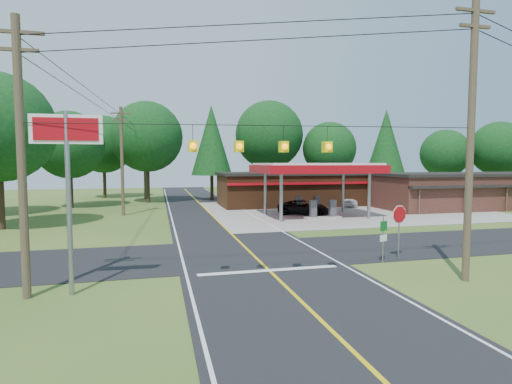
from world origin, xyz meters
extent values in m
plane|color=#39581F|center=(0.00, 0.00, 0.00)|extent=(120.00, 120.00, 0.00)
cube|color=black|center=(0.00, 0.00, 0.01)|extent=(8.00, 120.00, 0.02)
cube|color=black|center=(0.00, 0.00, 0.01)|extent=(70.00, 7.00, 0.02)
cube|color=yellow|center=(0.00, 0.00, 0.03)|extent=(0.15, 110.00, 0.00)
cylinder|color=gray|center=(5.00, 10.50, 2.10)|extent=(0.28, 0.28, 4.20)
cylinder|color=gray|center=(5.00, 15.50, 2.10)|extent=(0.28, 0.28, 4.20)
cylinder|color=gray|center=(13.00, 10.50, 2.10)|extent=(0.28, 0.28, 4.20)
cylinder|color=gray|center=(13.00, 15.50, 2.10)|extent=(0.28, 0.28, 4.20)
cube|color=#A50811|center=(9.00, 13.00, 4.35)|extent=(10.60, 7.40, 0.70)
cube|color=white|center=(9.00, 13.00, 4.75)|extent=(10.00, 7.00, 0.25)
cube|color=#9E9B93|center=(9.00, 11.20, 0.13)|extent=(3.20, 0.90, 0.22)
cube|color=#3F3F44|center=(8.10, 11.20, 0.95)|extent=(0.55, 0.45, 1.50)
cube|color=#3F3F44|center=(9.90, 11.20, 0.95)|extent=(0.55, 0.45, 1.50)
cube|color=#9E9B93|center=(9.00, 14.80, 0.13)|extent=(3.20, 0.90, 0.22)
cube|color=#3F3F44|center=(8.10, 14.80, 0.95)|extent=(0.55, 0.45, 1.50)
cube|color=#3F3F44|center=(9.90, 14.80, 0.95)|extent=(0.55, 0.45, 1.50)
cube|color=#502B17|center=(10.00, 23.00, 1.75)|extent=(16.00, 7.00, 3.50)
cube|color=black|center=(10.00, 23.00, 3.65)|extent=(16.40, 7.40, 0.30)
cube|color=#A50811|center=(10.00, 19.40, 2.70)|extent=(16.00, 0.50, 0.25)
cube|color=#3F1F19|center=(28.00, 16.00, 1.75)|extent=(20.00, 8.00, 3.50)
cube|color=black|center=(28.00, 16.00, 3.65)|extent=(20.40, 8.40, 0.30)
cube|color=black|center=(28.00, 11.80, 2.60)|extent=(20.00, 0.70, 0.25)
cylinder|color=#473828|center=(7.50, -7.00, 5.75)|extent=(0.30, 0.30, 11.50)
cube|color=#473828|center=(7.50, -7.00, 10.90)|extent=(1.80, 0.12, 0.12)
cube|color=#473828|center=(7.50, -7.00, 10.30)|extent=(1.40, 0.12, 0.12)
cylinder|color=#473828|center=(-9.50, -5.00, 5.00)|extent=(0.30, 0.30, 10.00)
cube|color=#473828|center=(-9.50, -5.00, 9.40)|extent=(1.80, 0.12, 0.12)
cube|color=#473828|center=(-9.50, -5.00, 8.80)|extent=(1.40, 0.12, 0.12)
cylinder|color=#473828|center=(-8.00, 18.00, 5.00)|extent=(0.30, 0.30, 10.00)
cube|color=#473828|center=(-8.00, 18.00, 9.40)|extent=(1.80, 0.12, 0.12)
cube|color=#473828|center=(-8.00, 18.00, 8.80)|extent=(1.40, 0.12, 0.12)
cylinder|color=#473828|center=(-6.50, 35.00, 4.75)|extent=(0.30, 0.30, 9.50)
cube|color=yellow|center=(-3.55, -5.70, 5.50)|extent=(0.32, 0.32, 0.42)
cube|color=yellow|center=(-1.85, -5.90, 5.50)|extent=(0.32, 0.32, 0.42)
cube|color=yellow|center=(-0.15, -6.10, 5.50)|extent=(0.32, 0.32, 0.42)
cube|color=yellow|center=(1.55, -6.30, 5.50)|extent=(0.32, 0.32, 0.42)
cylinder|color=#332316|center=(-14.00, 26.00, 1.98)|extent=(0.44, 0.44, 3.96)
sphere|color=#0E3413|center=(-14.00, 26.00, 6.82)|extent=(7.26, 7.26, 7.26)
cylinder|color=#332316|center=(-6.00, 30.00, 2.34)|extent=(0.44, 0.44, 4.68)
sphere|color=#0E3413|center=(-6.00, 30.00, 8.06)|extent=(8.58, 8.58, 8.58)
cylinder|color=#332316|center=(2.00, 31.00, 2.16)|extent=(0.44, 0.44, 4.32)
cone|color=#0E3413|center=(2.00, 31.00, 7.80)|extent=(5.28, 5.28, 9.00)
cylinder|color=#332316|center=(10.00, 32.00, 2.52)|extent=(0.44, 0.44, 5.04)
sphere|color=#0E3413|center=(10.00, 32.00, 8.68)|extent=(9.24, 9.24, 9.24)
cylinder|color=#332316|center=(18.00, 30.00, 1.98)|extent=(0.44, 0.44, 3.96)
sphere|color=#0E3413|center=(18.00, 30.00, 6.82)|extent=(7.26, 7.26, 7.26)
cylinder|color=#332316|center=(26.00, 29.00, 2.16)|extent=(0.44, 0.44, 4.32)
cone|color=#0E3413|center=(26.00, 29.00, 7.80)|extent=(5.28, 5.28, 9.00)
cylinder|color=#332316|center=(34.00, 27.00, 1.80)|extent=(0.44, 0.44, 3.60)
sphere|color=#0E3413|center=(34.00, 27.00, 6.20)|extent=(6.60, 6.60, 6.60)
cylinder|color=#332316|center=(40.00, 24.00, 1.98)|extent=(0.44, 0.44, 3.96)
sphere|color=#0E3413|center=(40.00, 24.00, 6.82)|extent=(7.26, 7.26, 7.26)
cylinder|color=#332316|center=(-16.00, 12.00, 2.16)|extent=(0.44, 0.44, 4.32)
cylinder|color=#332316|center=(-12.00, 38.00, 2.16)|extent=(0.44, 0.44, 4.32)
sphere|color=#0E3413|center=(-12.00, 38.00, 7.44)|extent=(7.92, 7.92, 7.92)
imported|color=black|center=(8.50, 14.50, 0.68)|extent=(6.59, 6.59, 1.35)
imported|color=white|center=(15.75, 20.47, 0.72)|extent=(4.75, 4.75, 1.43)
cylinder|color=gray|center=(-8.00, -5.00, 3.36)|extent=(0.18, 0.18, 6.73)
cube|color=white|center=(-8.00, -5.00, 6.10)|extent=(2.50, 0.20, 1.06)
cube|color=#A50811|center=(-8.00, -5.05, 6.10)|extent=(2.20, 0.16, 0.81)
cylinder|color=gray|center=(7.00, -3.00, 1.30)|extent=(0.07, 0.07, 2.59)
cylinder|color=gray|center=(5.80, -3.50, 1.18)|extent=(0.06, 0.06, 2.37)
cube|color=#0C591E|center=(5.80, -3.54, 1.82)|extent=(0.47, 0.19, 0.48)
cube|color=white|center=(5.80, -3.54, 1.23)|extent=(0.47, 0.19, 0.32)
camera|label=1|loc=(-4.83, -20.69, 4.89)|focal=28.00mm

